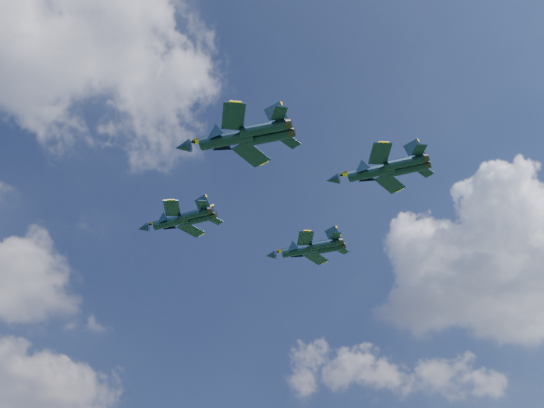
{
  "coord_description": "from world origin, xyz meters",
  "views": [
    {
      "loc": [
        -35.93,
        -79.06,
        3.47
      ],
      "look_at": [
        3.48,
        -4.04,
        64.32
      ],
      "focal_mm": 45.0,
      "sensor_mm": 36.0,
      "label": 1
    }
  ],
  "objects": [
    {
      "name": "jet_slot",
      "position": [
        13.46,
        -15.61,
        66.14
      ],
      "size": [
        14.06,
        14.61,
        3.9
      ],
      "rotation": [
        0.0,
        0.0,
        0.75
      ],
      "color": "black"
    },
    {
      "name": "jet_left",
      "position": [
        -9.92,
        -15.53,
        63.17
      ],
      "size": [
        15.46,
        14.92,
        4.13
      ],
      "rotation": [
        0.0,
        0.0,
        0.82
      ],
      "color": "black"
    },
    {
      "name": "jet_right",
      "position": [
        14.78,
        7.9,
        65.81
      ],
      "size": [
        13.0,
        13.33,
        3.58
      ],
      "rotation": [
        0.0,
        0.0,
        0.76
      ],
      "color": "black"
    },
    {
      "name": "jet_lead",
      "position": [
        -8.77,
        7.89,
        64.33
      ],
      "size": [
        12.01,
        13.09,
        3.42
      ],
      "rotation": [
        0.0,
        0.0,
        0.71
      ],
      "color": "black"
    }
  ]
}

